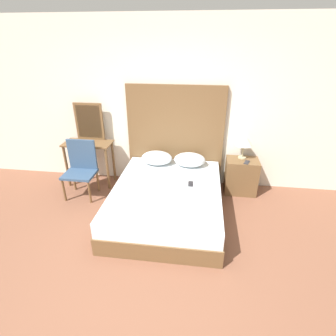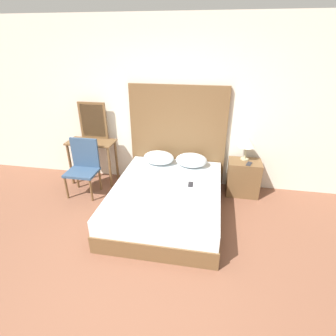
# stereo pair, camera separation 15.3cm
# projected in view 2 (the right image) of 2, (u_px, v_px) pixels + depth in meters

# --- Properties ---
(ground_plane) EXTENTS (16.00, 16.00, 0.00)m
(ground_plane) POSITION_uv_depth(u_px,v_px,m) (129.00, 289.00, 2.73)
(ground_plane) COLOR brown
(wall_back) EXTENTS (10.00, 0.06, 2.70)m
(wall_back) POSITION_uv_depth(u_px,v_px,m) (170.00, 106.00, 4.30)
(wall_back) COLOR silver
(wall_back) RESTS_ON ground_plane
(bed) EXTENTS (1.54, 1.94, 0.46)m
(bed) POSITION_uv_depth(u_px,v_px,m) (167.00, 200.00, 3.83)
(bed) COLOR brown
(bed) RESTS_ON ground_plane
(headboard) EXTENTS (1.61, 0.05, 1.71)m
(headboard) POSITION_uv_depth(u_px,v_px,m) (177.00, 137.00, 4.43)
(headboard) COLOR brown
(headboard) RESTS_ON ground_plane
(pillow_left) EXTENTS (0.51, 0.37, 0.21)m
(pillow_left) POSITION_uv_depth(u_px,v_px,m) (159.00, 158.00, 4.37)
(pillow_left) COLOR silver
(pillow_left) RESTS_ON bed
(pillow_right) EXTENTS (0.51, 0.37, 0.21)m
(pillow_right) POSITION_uv_depth(u_px,v_px,m) (191.00, 160.00, 4.28)
(pillow_right) COLOR silver
(pillow_right) RESTS_ON bed
(phone_on_bed) EXTENTS (0.08, 0.15, 0.01)m
(phone_on_bed) POSITION_uv_depth(u_px,v_px,m) (191.00, 184.00, 3.77)
(phone_on_bed) COLOR #232328
(phone_on_bed) RESTS_ON bed
(nightstand) EXTENTS (0.51, 0.37, 0.59)m
(nightstand) POSITION_uv_depth(u_px,v_px,m) (243.00, 178.00, 4.31)
(nightstand) COLOR brown
(nightstand) RESTS_ON ground_plane
(table_lamp) EXTENTS (0.27, 0.27, 0.40)m
(table_lamp) POSITION_uv_depth(u_px,v_px,m) (247.00, 142.00, 4.11)
(table_lamp) COLOR tan
(table_lamp) RESTS_ON nightstand
(phone_on_nightstand) EXTENTS (0.12, 0.16, 0.01)m
(phone_on_nightstand) POSITION_uv_depth(u_px,v_px,m) (249.00, 164.00, 4.08)
(phone_on_nightstand) COLOR #232328
(phone_on_nightstand) RESTS_ON nightstand
(vanity_desk) EXTENTS (0.81, 0.40, 0.77)m
(vanity_desk) POSITION_uv_depth(u_px,v_px,m) (92.00, 151.00, 4.56)
(vanity_desk) COLOR brown
(vanity_desk) RESTS_ON ground_plane
(vanity_mirror) EXTENTS (0.49, 0.03, 0.63)m
(vanity_mirror) POSITION_uv_depth(u_px,v_px,m) (93.00, 121.00, 4.49)
(vanity_mirror) COLOR brown
(vanity_mirror) RESTS_ON vanity_desk
(chair) EXTENTS (0.48, 0.41, 0.92)m
(chair) POSITION_uv_depth(u_px,v_px,m) (84.00, 164.00, 4.27)
(chair) COLOR #334C6B
(chair) RESTS_ON ground_plane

